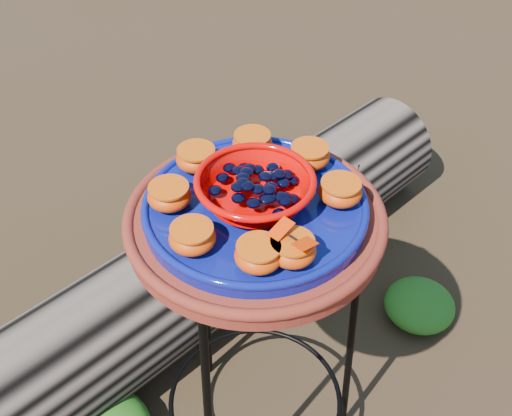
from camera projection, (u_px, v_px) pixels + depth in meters
plant_stand at (255, 348)px, 1.37m from camera, size 0.44×0.44×0.70m
terracotta_saucer at (255, 222)px, 1.13m from camera, size 0.45×0.45×0.04m
cobalt_plate at (255, 209)px, 1.11m from camera, size 0.39×0.39×0.03m
red_bowl at (255, 191)px, 1.08m from camera, size 0.19×0.19×0.05m
glass_gems at (255, 173)px, 1.06m from camera, size 0.15×0.15×0.03m
orange_half_0 at (292, 250)px, 0.99m from camera, size 0.08×0.08×0.04m
orange_half_1 at (340, 192)px, 1.09m from camera, size 0.08×0.08×0.04m
orange_half_2 at (309, 156)px, 1.17m from camera, size 0.08×0.08×0.04m
orange_half_3 at (252, 144)px, 1.19m from camera, size 0.08×0.08×0.04m
orange_half_4 at (197, 159)px, 1.16m from camera, size 0.08×0.08×0.04m
orange_half_5 at (169, 196)px, 1.08m from camera, size 0.08×0.08×0.04m
orange_half_6 at (192, 238)px, 1.01m from camera, size 0.08×0.08×0.04m
orange_half_7 at (259, 255)px, 0.98m from camera, size 0.08×0.08×0.04m
butterfly at (293, 237)px, 0.97m from camera, size 0.10×0.07×0.02m
driftwood_log at (214, 262)px, 1.83m from camera, size 1.75×0.74×0.32m
foliage_right at (420, 304)px, 1.85m from camera, size 0.20×0.20×0.10m
foliage_back at (137, 294)px, 1.85m from camera, size 0.28×0.28×0.14m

